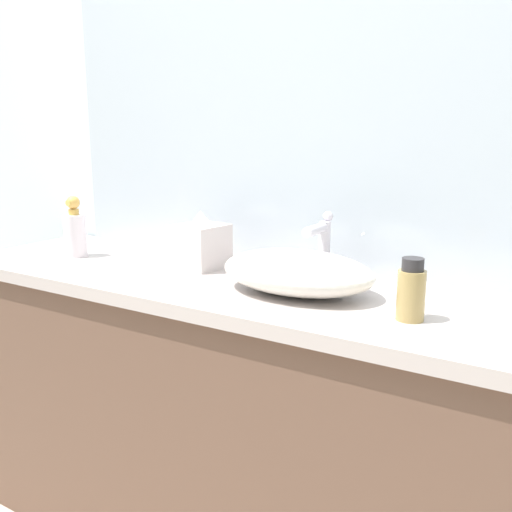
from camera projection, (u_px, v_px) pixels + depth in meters
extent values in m
cube|color=silver|center=(286.00, 117.00, 1.70)|extent=(6.00, 0.06, 2.60)
cube|color=brown|center=(225.00, 426.00, 1.66)|extent=(1.70, 0.48, 0.82)
cube|color=#B8AAA5|center=(223.00, 284.00, 1.56)|extent=(1.74, 0.52, 0.04)
cube|color=#B2BCC6|center=(272.00, 87.00, 1.67)|extent=(1.55, 0.01, 1.05)
ellipsoid|color=silver|center=(297.00, 272.00, 1.41)|extent=(0.40, 0.26, 0.11)
cylinder|color=silver|center=(324.00, 250.00, 1.54)|extent=(0.03, 0.03, 0.16)
cylinder|color=silver|center=(316.00, 230.00, 1.48)|extent=(0.03, 0.11, 0.03)
sphere|color=silver|center=(328.00, 216.00, 1.53)|extent=(0.03, 0.03, 0.03)
cylinder|color=white|center=(75.00, 236.00, 1.82)|extent=(0.07, 0.07, 0.14)
cylinder|color=gold|center=(74.00, 212.00, 1.80)|extent=(0.03, 0.03, 0.02)
sphere|color=gold|center=(73.00, 202.00, 1.79)|extent=(0.04, 0.04, 0.04)
cylinder|color=gold|center=(70.00, 203.00, 1.79)|extent=(0.02, 0.02, 0.02)
cylinder|color=tan|center=(411.00, 295.00, 1.20)|extent=(0.06, 0.06, 0.11)
cylinder|color=#2B292B|center=(413.00, 264.00, 1.19)|extent=(0.05, 0.05, 0.03)
cube|color=beige|center=(201.00, 246.00, 1.67)|extent=(0.15, 0.15, 0.13)
cone|color=white|center=(201.00, 218.00, 1.65)|extent=(0.07, 0.07, 0.04)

